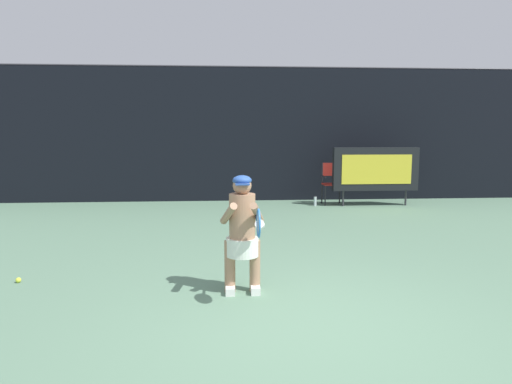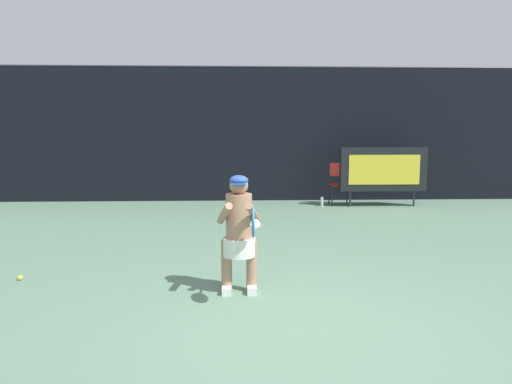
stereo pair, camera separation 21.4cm
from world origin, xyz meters
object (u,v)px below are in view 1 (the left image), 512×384
(umpire_chair, at_px, (332,181))
(tennis_ball_loose, at_px, (18,280))
(scoreboard, at_px, (375,169))
(tennis_racket, at_px, (258,223))
(water_bottle, at_px, (315,201))
(tennis_player, at_px, (242,230))

(umpire_chair, height_order, tennis_ball_loose, umpire_chair)
(scoreboard, bearing_deg, tennis_racket, -117.51)
(umpire_chair, height_order, water_bottle, umpire_chair)
(tennis_player, xyz_separation_m, tennis_racket, (0.15, -0.56, 0.20))
(water_bottle, height_order, tennis_racket, tennis_racket)
(tennis_racket, bearing_deg, scoreboard, 77.43)
(scoreboard, relative_size, tennis_player, 1.56)
(tennis_player, height_order, tennis_racket, tennis_player)
(tennis_player, bearing_deg, scoreboard, 59.40)
(tennis_ball_loose, bearing_deg, scoreboard, 41.06)
(scoreboard, height_order, water_bottle, scoreboard)
(tennis_player, bearing_deg, water_bottle, 71.19)
(umpire_chair, distance_m, tennis_racket, 7.56)
(scoreboard, bearing_deg, water_bottle, 177.37)
(umpire_chair, bearing_deg, scoreboard, -18.57)
(water_bottle, xyz_separation_m, tennis_racket, (-1.99, -6.85, 0.83))
(scoreboard, height_order, tennis_player, scoreboard)
(umpire_chair, distance_m, tennis_ball_loose, 8.17)
(umpire_chair, height_order, tennis_racket, tennis_racket)
(water_bottle, distance_m, tennis_player, 6.67)
(water_bottle, distance_m, tennis_ball_loose, 7.61)
(scoreboard, xyz_separation_m, tennis_racket, (-3.53, -6.78, 0.01))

